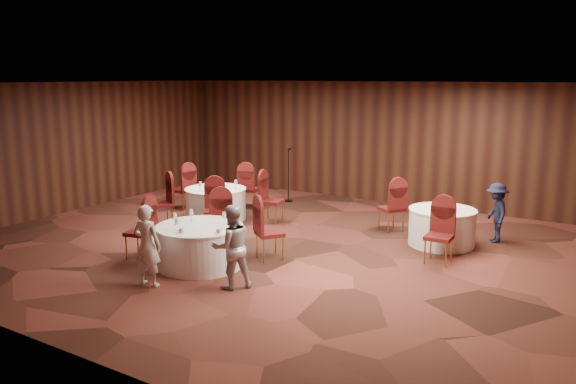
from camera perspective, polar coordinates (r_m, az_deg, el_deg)
The scene contains 15 objects.
ground at distance 11.25m, azimuth -1.41°, elevation -5.56°, with size 12.00×12.00×0.00m, color black.
room_shell at distance 10.83m, azimuth -1.46°, elevation 4.41°, with size 12.00×12.00×12.00m.
table_main at distance 10.17m, azimuth -8.94°, elevation -5.38°, with size 1.56×1.56×0.74m.
table_left at distance 13.40m, azimuth -7.35°, elevation -1.16°, with size 1.44×1.44×0.74m.
table_right at distance 11.68m, azimuth 15.36°, elevation -3.42°, with size 1.33×1.33×0.74m.
chairs_main at distance 10.80m, azimuth -7.88°, elevation -3.64°, with size 2.76×2.15×1.00m.
chairs_left at distance 13.38m, azimuth -7.28°, elevation -0.63°, with size 3.22×3.11×1.00m.
chairs_right at distance 11.48m, azimuth 12.58°, elevation -2.89°, with size 2.17×2.26×1.00m.
tabletop_main at distance 9.93m, azimuth -8.79°, elevation -3.04°, with size 1.12×1.08×0.22m.
tabletop_left at distance 13.32m, azimuth -7.35°, elevation 0.71°, with size 0.86×0.83×0.22m.
tabletop_right at distance 11.25m, azimuth 15.87°, elevation -1.27°, with size 0.08×0.08×0.22m.
mic_stand at distance 15.16m, azimuth 0.04°, elevation 0.57°, with size 0.24×0.24×1.45m.
woman_a at distance 9.32m, azimuth -14.12°, elevation -5.29°, with size 0.49×0.32×1.35m, color silver.
woman_b at distance 8.99m, azimuth -5.76°, elevation -5.56°, with size 0.66×0.52×1.36m, color #B5B6BB.
man_c at distance 12.17m, azimuth 20.38°, elevation -1.98°, with size 0.79×0.45×1.23m, color black.
Camera 1 is at (5.85, -9.01, 3.34)m, focal length 35.00 mm.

